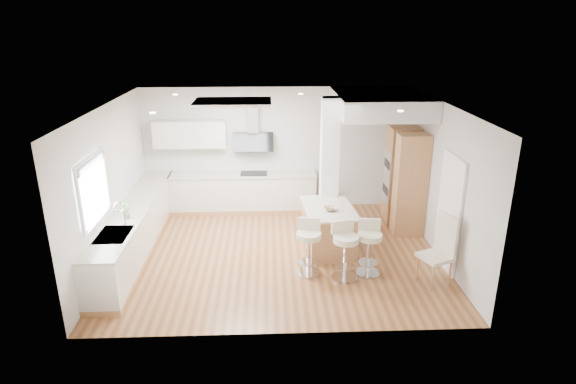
{
  "coord_description": "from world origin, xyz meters",
  "views": [
    {
      "loc": [
        -0.16,
        -8.23,
        4.18
      ],
      "look_at": [
        0.2,
        0.4,
        1.09
      ],
      "focal_mm": 30.0,
      "sensor_mm": 36.0,
      "label": 1
    }
  ],
  "objects_px": {
    "bar_stool_c": "(369,245)",
    "dining_chair": "(441,247)",
    "bar_stool_a": "(309,244)",
    "bar_stool_b": "(345,248)",
    "peninsula": "(328,228)"
  },
  "relations": [
    {
      "from": "peninsula",
      "to": "bar_stool_c",
      "type": "distance_m",
      "value": 1.18
    },
    {
      "from": "bar_stool_c",
      "to": "dining_chair",
      "type": "height_order",
      "value": "dining_chair"
    },
    {
      "from": "bar_stool_b",
      "to": "bar_stool_a",
      "type": "bearing_deg",
      "value": 147.0
    },
    {
      "from": "peninsula",
      "to": "bar_stool_a",
      "type": "bearing_deg",
      "value": -119.77
    },
    {
      "from": "bar_stool_c",
      "to": "dining_chair",
      "type": "xyz_separation_m",
      "value": [
        1.13,
        -0.33,
        0.1
      ]
    },
    {
      "from": "dining_chair",
      "to": "bar_stool_c",
      "type": "bearing_deg",
      "value": 139.52
    },
    {
      "from": "bar_stool_a",
      "to": "bar_stool_b",
      "type": "xyz_separation_m",
      "value": [
        0.6,
        -0.2,
        0.01
      ]
    },
    {
      "from": "bar_stool_a",
      "to": "bar_stool_b",
      "type": "height_order",
      "value": "bar_stool_b"
    },
    {
      "from": "bar_stool_b",
      "to": "dining_chair",
      "type": "height_order",
      "value": "dining_chair"
    },
    {
      "from": "peninsula",
      "to": "dining_chair",
      "type": "distance_m",
      "value": 2.18
    },
    {
      "from": "bar_stool_a",
      "to": "dining_chair",
      "type": "bearing_deg",
      "value": -2.9
    },
    {
      "from": "bar_stool_b",
      "to": "dining_chair",
      "type": "xyz_separation_m",
      "value": [
        1.56,
        -0.18,
        0.07
      ]
    },
    {
      "from": "bar_stool_b",
      "to": "dining_chair",
      "type": "distance_m",
      "value": 1.58
    },
    {
      "from": "dining_chair",
      "to": "bar_stool_a",
      "type": "bearing_deg",
      "value": 145.74
    },
    {
      "from": "peninsula",
      "to": "bar_stool_c",
      "type": "bearing_deg",
      "value": -64.7
    }
  ]
}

